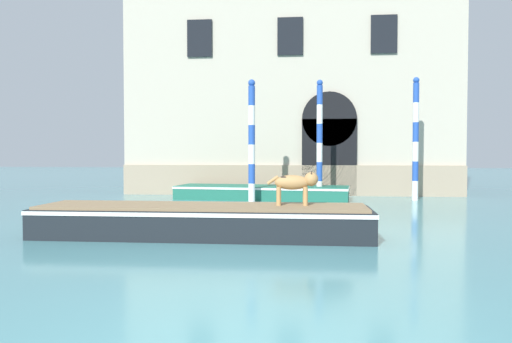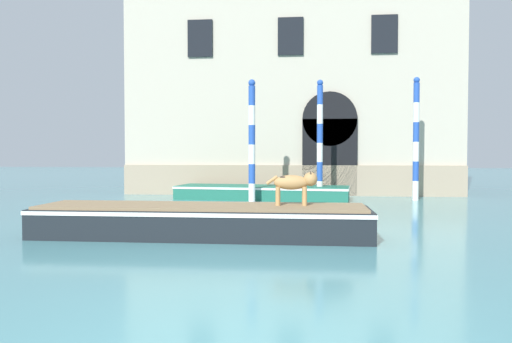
{
  "view_description": "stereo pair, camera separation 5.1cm",
  "coord_description": "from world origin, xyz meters",
  "px_view_note": "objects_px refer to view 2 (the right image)",
  "views": [
    {
      "loc": [
        0.45,
        -4.4,
        1.76
      ],
      "look_at": [
        -1.07,
        11.38,
        1.2
      ],
      "focal_mm": 35.0,
      "sensor_mm": 36.0,
      "label": 1
    },
    {
      "loc": [
        0.5,
        -4.4,
        1.76
      ],
      "look_at": [
        -1.07,
        11.38,
        1.2
      ],
      "focal_mm": 35.0,
      "sensor_mm": 36.0,
      "label": 2
    }
  ],
  "objects_px": {
    "dog_on_deck": "(295,183)",
    "boat_moored_near_palazzo": "(262,192)",
    "mooring_pole_0": "(320,140)",
    "mooring_pole_1": "(416,138)",
    "boat_foreground": "(202,220)",
    "mooring_pole_2": "(252,141)"
  },
  "relations": [
    {
      "from": "dog_on_deck",
      "to": "boat_moored_near_palazzo",
      "type": "xyz_separation_m",
      "value": [
        -1.45,
        8.79,
        -0.87
      ]
    },
    {
      "from": "mooring_pole_0",
      "to": "mooring_pole_1",
      "type": "height_order",
      "value": "mooring_pole_1"
    },
    {
      "from": "dog_on_deck",
      "to": "mooring_pole_1",
      "type": "xyz_separation_m",
      "value": [
        4.37,
        8.81,
        1.19
      ]
    },
    {
      "from": "dog_on_deck",
      "to": "boat_moored_near_palazzo",
      "type": "distance_m",
      "value": 8.95
    },
    {
      "from": "boat_moored_near_palazzo",
      "to": "mooring_pole_0",
      "type": "bearing_deg",
      "value": 2.03
    },
    {
      "from": "boat_foreground",
      "to": "mooring_pole_1",
      "type": "bearing_deg",
      "value": 54.78
    },
    {
      "from": "mooring_pole_1",
      "to": "mooring_pole_2",
      "type": "height_order",
      "value": "mooring_pole_1"
    },
    {
      "from": "mooring_pole_1",
      "to": "dog_on_deck",
      "type": "bearing_deg",
      "value": -116.36
    },
    {
      "from": "boat_moored_near_palazzo",
      "to": "mooring_pole_2",
      "type": "bearing_deg",
      "value": -93.12
    },
    {
      "from": "boat_foreground",
      "to": "mooring_pole_2",
      "type": "relative_size",
      "value": 1.61
    },
    {
      "from": "boat_foreground",
      "to": "mooring_pole_2",
      "type": "height_order",
      "value": "mooring_pole_2"
    },
    {
      "from": "boat_foreground",
      "to": "dog_on_deck",
      "type": "bearing_deg",
      "value": 3.68
    },
    {
      "from": "boat_foreground",
      "to": "boat_moored_near_palazzo",
      "type": "bearing_deg",
      "value": 86.79
    },
    {
      "from": "mooring_pole_2",
      "to": "dog_on_deck",
      "type": "bearing_deg",
      "value": -76.91
    },
    {
      "from": "dog_on_deck",
      "to": "mooring_pole_1",
      "type": "distance_m",
      "value": 9.91
    },
    {
      "from": "mooring_pole_1",
      "to": "boat_moored_near_palazzo",
      "type": "bearing_deg",
      "value": -179.76
    },
    {
      "from": "dog_on_deck",
      "to": "mooring_pole_2",
      "type": "relative_size",
      "value": 0.25
    },
    {
      "from": "mooring_pole_0",
      "to": "mooring_pole_2",
      "type": "bearing_deg",
      "value": -151.79
    },
    {
      "from": "boat_foreground",
      "to": "mooring_pole_0",
      "type": "xyz_separation_m",
      "value": [
        2.73,
        8.74,
        1.94
      ]
    },
    {
      "from": "mooring_pole_0",
      "to": "boat_foreground",
      "type": "bearing_deg",
      "value": -107.32
    },
    {
      "from": "mooring_pole_2",
      "to": "boat_moored_near_palazzo",
      "type": "bearing_deg",
      "value": 80.51
    },
    {
      "from": "boat_foreground",
      "to": "mooring_pole_0",
      "type": "bearing_deg",
      "value": 72.78
    }
  ]
}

